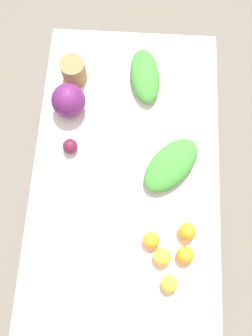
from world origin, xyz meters
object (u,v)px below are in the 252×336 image
(cabbage_purple, at_px, (69,101))
(orange_2, at_px, (185,255))
(paper_bag, at_px, (74,71))
(orange_4, at_px, (162,257))
(greens_bunch_beet_tops, at_px, (171,165))
(greens_bunch_chard, at_px, (145,76))
(orange_1, at_px, (151,240))
(orange_0, at_px, (187,231))
(beet_root, at_px, (70,146))
(orange_3, at_px, (169,284))

(cabbage_purple, distance_m, orange_2, 0.84)
(paper_bag, bearing_deg, orange_4, -151.74)
(greens_bunch_beet_tops, relative_size, greens_bunch_chard, 1.03)
(orange_4, bearing_deg, orange_2, -82.43)
(orange_2, xyz_separation_m, orange_4, (-0.01, 0.09, 0.00))
(paper_bag, bearing_deg, orange_1, -152.50)
(orange_1, bearing_deg, greens_bunch_chard, 4.25)
(orange_2, height_order, orange_4, same)
(greens_bunch_beet_tops, relative_size, orange_0, 4.03)
(beet_root, distance_m, orange_4, 0.62)
(cabbage_purple, bearing_deg, orange_3, -147.89)
(orange_3, bearing_deg, greens_bunch_chard, 8.25)
(greens_bunch_chard, xyz_separation_m, orange_3, (-0.93, -0.14, -0.00))
(cabbage_purple, height_order, orange_3, cabbage_purple)
(cabbage_purple, relative_size, orange_4, 2.10)
(orange_0, xyz_separation_m, orange_3, (-0.21, 0.07, -0.00))
(greens_bunch_beet_tops, distance_m, orange_3, 0.49)
(paper_bag, bearing_deg, greens_bunch_beet_tops, -132.44)
(paper_bag, height_order, orange_3, paper_bag)
(orange_0, xyz_separation_m, orange_4, (-0.11, 0.10, -0.00))
(greens_bunch_chard, bearing_deg, orange_0, -164.18)
(cabbage_purple, relative_size, greens_bunch_beet_tops, 0.51)
(paper_bag, height_order, orange_4, paper_bag)
(orange_1, height_order, orange_2, orange_2)
(cabbage_purple, xyz_separation_m, greens_bunch_beet_tops, (-0.27, -0.47, -0.04))
(orange_0, height_order, orange_2, orange_0)
(orange_4, bearing_deg, cabbage_purple, 34.14)
(greens_bunch_chard, height_order, beet_root, greens_bunch_chard)
(beet_root, distance_m, orange_1, 0.54)
(orange_1, relative_size, orange_2, 0.95)
(orange_4, bearing_deg, orange_3, -163.03)
(greens_bunch_beet_tops, xyz_separation_m, orange_4, (-0.39, 0.03, -0.00))
(beet_root, bearing_deg, greens_bunch_beet_tops, -97.99)
(beet_root, height_order, orange_2, orange_2)
(orange_0, distance_m, orange_3, 0.22)
(greens_bunch_chard, xyz_separation_m, orange_4, (-0.83, -0.10, -0.00))
(greens_bunch_beet_tops, distance_m, beet_root, 0.46)
(orange_0, height_order, orange_3, orange_0)
(orange_1, bearing_deg, orange_0, -73.21)
(orange_1, height_order, orange_3, orange_1)
(beet_root, height_order, orange_1, orange_1)
(greens_bunch_chard, xyz_separation_m, orange_1, (-0.77, -0.06, -0.00))
(cabbage_purple, distance_m, orange_4, 0.79)
(orange_2, bearing_deg, beet_root, 49.50)
(beet_root, height_order, orange_3, same)
(greens_bunch_beet_tops, height_order, orange_0, greens_bunch_beet_tops)
(greens_bunch_chard, bearing_deg, cabbage_purple, 116.83)
(beet_root, bearing_deg, cabbage_purple, 6.18)
(cabbage_purple, relative_size, orange_0, 2.06)
(beet_root, relative_size, orange_3, 0.99)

